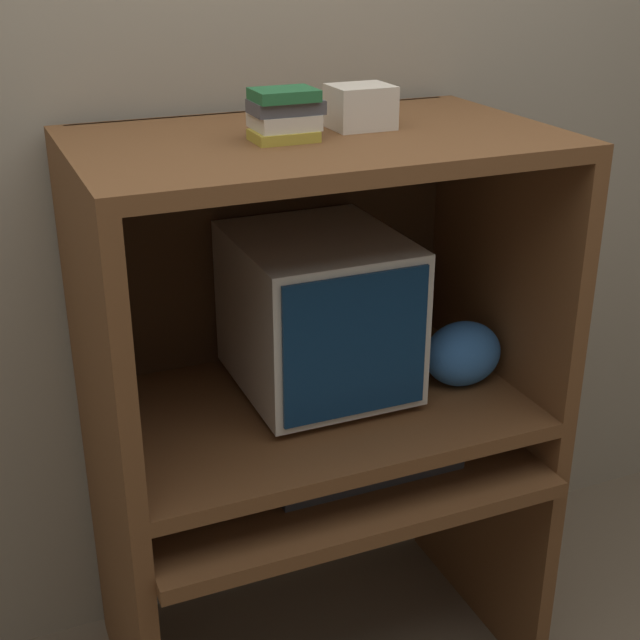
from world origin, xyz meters
The scene contains 10 objects.
wall_back centered at (0.00, 0.69, 1.30)m, with size 6.00×0.06×2.60m.
desk_base centered at (0.00, 0.28, 0.42)m, with size 1.03×0.67×0.63m.
desk_monitor_shelf centered at (0.00, 0.32, 0.74)m, with size 1.03×0.63×0.13m.
hutch_upper centered at (0.00, 0.35, 1.19)m, with size 1.03×0.63×0.63m.
crt_monitor centered at (0.03, 0.38, 0.97)m, with size 0.37×0.43×0.39m.
keyboard centered at (0.06, 0.18, 0.65)m, with size 0.45×0.16×0.03m.
mouse centered at (0.34, 0.19, 0.65)m, with size 0.06×0.04×0.03m.
snack_bag centered at (0.36, 0.26, 0.85)m, with size 0.20×0.15×0.16m.
book_stack centered at (-0.08, 0.29, 1.45)m, with size 0.14×0.12×0.10m.
storage_box centered at (0.11, 0.34, 1.45)m, with size 0.13×0.11×0.09m.
Camera 1 is at (-0.72, -1.40, 1.79)m, focal length 50.00 mm.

